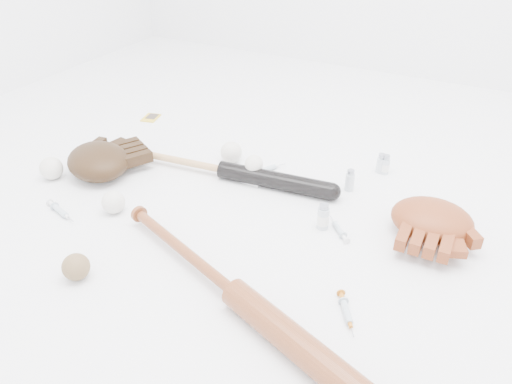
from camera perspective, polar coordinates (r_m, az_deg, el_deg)
The scene contains 19 objects.
bat_dark at distance 1.72m, azimuth -3.81°, elevation 2.57°, with size 0.81×0.06×0.06m, color black, non-canonical shape.
bat_wood at distance 1.22m, azimuth -2.32°, elevation -11.52°, with size 0.96×0.07×0.07m, color brown, non-canonical shape.
glove_dark at distance 1.81m, azimuth -17.60°, elevation 3.45°, with size 0.29×0.29×0.11m, color black, non-canonical shape.
glove_tan at distance 1.52m, azimuth 19.48°, elevation -2.96°, with size 0.28×0.28×0.10m, color maroon, non-canonical shape.
trading_card at distance 2.22m, azimuth -11.93°, elevation 8.30°, with size 0.06×0.09×0.00m, color gold.
pedestal at distance 1.70m, azimuth -0.24°, elevation 1.78°, with size 0.06×0.06×0.04m, color white.
baseball_on_pedestal at distance 1.67m, azimuth -0.24°, elevation 3.21°, with size 0.06×0.06×0.06m, color silver.
baseball_left at distance 1.84m, azimuth -22.35°, elevation 2.52°, with size 0.08×0.08×0.08m, color silver.
baseball_upper at distance 1.81m, azimuth -2.85°, elevation 4.56°, with size 0.08×0.08×0.08m, color silver.
baseball_mid at distance 1.59m, azimuth -15.99°, elevation -1.12°, with size 0.07×0.07×0.07m, color silver.
baseball_aged at distance 1.37m, azimuth -19.88°, elevation -8.05°, with size 0.07×0.07×0.07m, color brown.
syringe_0 at distance 1.65m, azimuth -21.46°, elevation -2.04°, with size 0.16×0.03×0.02m, color #ADBCC6, non-canonical shape.
syringe_1 at distance 1.48m, azimuth 9.45°, elevation -4.21°, with size 0.14×0.02×0.02m, color #ADBCC6, non-canonical shape.
syringe_2 at distance 1.76m, azimuth 1.23°, elevation 2.64°, with size 0.16×0.03×0.02m, color #ADBCC6, non-canonical shape.
syringe_3 at distance 1.23m, azimuth 10.30°, elevation -13.35°, with size 0.15×0.03×0.02m, color #ADBCC6, non-canonical shape.
vial_0 at distance 1.79m, azimuth 14.59°, elevation 3.07°, with size 0.03×0.03×0.07m, color silver.
vial_1 at distance 1.79m, azimuth 14.07°, elevation 3.21°, with size 0.03×0.03×0.07m, color silver.
vial_2 at distance 1.67m, azimuth 10.68°, elevation 1.35°, with size 0.03×0.03×0.08m, color silver.
vial_3 at distance 1.47m, azimuth 7.69°, elevation -2.76°, with size 0.03×0.03×0.08m, color silver.
Camera 1 is at (0.63, -1.10, 0.88)m, focal length 35.00 mm.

